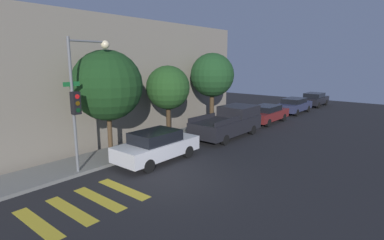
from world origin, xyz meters
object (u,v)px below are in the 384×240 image
at_px(tree_near_corner, 107,86).
at_px(sedan_tail_of_row, 314,99).
at_px(pickup_truck, 229,122).
at_px(sedan_middle, 267,114).
at_px(traffic_light_pole, 82,89).
at_px(tree_far_end, 212,75).
at_px(tree_midblock, 168,88).
at_px(sedan_near_corner, 157,146).
at_px(sedan_far_end, 294,105).

bearing_deg(tree_near_corner, sedan_tail_of_row, -4.97).
relative_size(pickup_truck, sedan_middle, 1.18).
xyz_separation_m(traffic_light_pole, tree_far_end, (10.20, 0.81, 0.13)).
bearing_deg(tree_midblock, tree_far_end, 0.00).
bearing_deg(sedan_near_corner, pickup_truck, 0.00).
height_order(pickup_truck, sedan_far_end, pickup_truck).
relative_size(sedan_near_corner, sedan_middle, 0.95).
xyz_separation_m(sedan_near_corner, pickup_truck, (6.32, 0.00, 0.13)).
bearing_deg(sedan_middle, tree_midblock, 166.50).
relative_size(pickup_truck, sedan_far_end, 1.14).
bearing_deg(tree_near_corner, tree_midblock, 0.00).
height_order(traffic_light_pole, tree_near_corner, traffic_light_pole).
xyz_separation_m(traffic_light_pole, pickup_truck, (9.21, -1.27, -2.68)).
xyz_separation_m(sedan_far_end, tree_near_corner, (-18.36, 2.08, 2.83)).
xyz_separation_m(tree_near_corner, tree_far_end, (8.42, 0.00, 0.16)).
height_order(traffic_light_pole, sedan_tail_of_row, traffic_light_pole).
xyz_separation_m(sedan_middle, tree_midblock, (-8.68, 2.08, 2.44)).
xyz_separation_m(sedan_far_end, tree_far_end, (-9.94, 2.08, 2.99)).
xyz_separation_m(traffic_light_pole, sedan_tail_of_row, (25.75, -1.27, -2.85)).
bearing_deg(tree_midblock, traffic_light_pole, -172.13).
xyz_separation_m(pickup_truck, sedan_middle, (5.33, -0.00, -0.18)).
distance_m(tree_near_corner, tree_midblock, 4.10).
distance_m(sedan_near_corner, tree_midblock, 4.35).
distance_m(tree_midblock, tree_far_end, 4.37).
relative_size(sedan_far_end, tree_far_end, 0.88).
bearing_deg(tree_far_end, sedan_near_corner, -164.10).
distance_m(traffic_light_pole, pickup_truck, 9.68).
bearing_deg(sedan_near_corner, tree_midblock, 35.02).
height_order(sedan_near_corner, sedan_tail_of_row, sedan_near_corner).
relative_size(pickup_truck, sedan_tail_of_row, 1.23).
bearing_deg(tree_near_corner, sedan_far_end, -6.47).
distance_m(tree_near_corner, tree_far_end, 8.42).
relative_size(sedan_near_corner, sedan_far_end, 0.92).
bearing_deg(traffic_light_pole, tree_near_corner, 24.43).
xyz_separation_m(pickup_truck, sedan_tail_of_row, (16.54, -0.00, -0.17)).
height_order(traffic_light_pole, pickup_truck, traffic_light_pole).
relative_size(traffic_light_pole, pickup_truck, 1.08).
xyz_separation_m(sedan_near_corner, tree_midblock, (2.97, 2.08, 2.39)).
xyz_separation_m(pickup_truck, sedan_far_end, (10.93, -0.00, -0.17)).
height_order(pickup_truck, tree_midblock, tree_midblock).
height_order(sedan_near_corner, tree_midblock, tree_midblock).
xyz_separation_m(sedan_near_corner, sedan_tail_of_row, (22.86, 0.00, -0.04)).
height_order(sedan_middle, sedan_tail_of_row, sedan_tail_of_row).
distance_m(traffic_light_pole, sedan_near_corner, 4.23).
xyz_separation_m(tree_near_corner, tree_midblock, (4.08, 0.00, -0.40)).
bearing_deg(sedan_tail_of_row, tree_near_corner, 175.03).
bearing_deg(tree_far_end, pickup_truck, -115.48).
height_order(traffic_light_pole, sedan_far_end, traffic_light_pole).
bearing_deg(tree_near_corner, pickup_truck, -15.67).
bearing_deg(tree_far_end, tree_midblock, 180.00).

